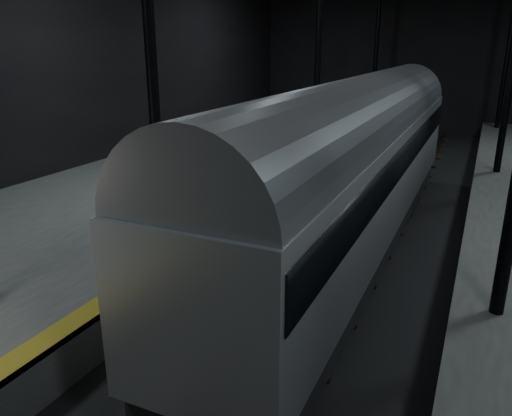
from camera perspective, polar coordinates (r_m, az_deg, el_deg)
The scene contains 5 objects.
ground at distance 15.07m, azimuth 10.70°, elevation -4.90°, with size 44.00×44.00×0.00m, color black.
platform_left at distance 18.03m, azimuth -12.91°, elevation 0.54°, with size 9.00×43.80×1.00m, color #4A4A48.
tactile_strip at distance 15.73m, azimuth -0.60°, elevation 0.34°, with size 0.50×43.80×0.01m, color olive.
track at distance 15.05m, azimuth 10.72°, elevation -4.66°, with size 2.40×43.00×0.24m.
train at distance 14.48m, azimuth 11.59°, elevation 5.50°, with size 2.76×18.38×4.91m.
Camera 1 is at (3.14, -13.53, 5.86)m, focal length 35.00 mm.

